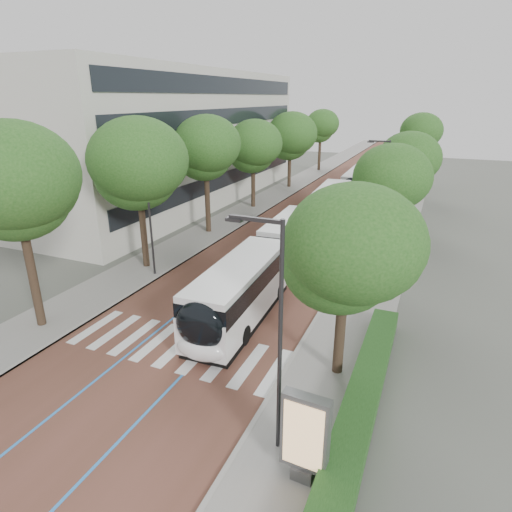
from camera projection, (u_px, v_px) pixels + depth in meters
The scene contains 21 objects.
ground at pixel (162, 358), 19.73m from camera, with size 160.00×160.00×0.00m, color #51544C.
road at pixel (345, 192), 54.23m from camera, with size 11.00×140.00×0.02m, color brown.
sidewalk_left at pixel (289, 187), 56.96m from camera, with size 4.00×140.00×0.12m, color gray.
sidewalk_right at pixel (407, 196), 51.46m from camera, with size 4.00×140.00×0.12m, color gray.
kerb_left at pixel (303, 188), 56.26m from camera, with size 0.20×140.00×0.14m, color gray.
kerb_right at pixel (391, 195), 52.16m from camera, with size 0.20×140.00×0.14m, color gray.
zebra_crossing at pixel (178, 347), 20.51m from camera, with size 10.55×3.60×0.01m.
lane_line_left at pixel (332, 191), 54.81m from camera, with size 0.12×126.00×0.01m, color #2A7CD4.
lane_line_right at pixel (358, 193), 53.64m from camera, with size 0.12×126.00×0.01m, color #2A7CD4.
office_building at pixel (157, 137), 48.57m from camera, with size 18.11×40.00×14.00m.
hedge at pixel (362, 399), 16.21m from camera, with size 1.20×14.00×0.80m, color #1A4116.
streetlight_near at pixel (275, 323), 13.03m from camera, with size 1.82×0.20×8.00m.
streetlight_far at pixel (384, 182), 34.60m from camera, with size 1.82×0.20×8.00m.
lamp_post_left at pixel (150, 216), 27.42m from camera, with size 0.14×0.14×8.00m, color #2B2B2D.
trees_left at pixel (234, 148), 40.36m from camera, with size 6.41×60.53×9.84m.
trees_right at pixel (399, 171), 33.51m from camera, with size 5.61×47.25×9.00m.
lead_bus at pixel (265, 266), 25.97m from camera, with size 3.29×18.49×3.20m.
bus_queued_0 at pixel (327, 208), 39.70m from camera, with size 3.23×12.52×3.20m.
bus_queued_1 at pixel (359, 183), 51.19m from camera, with size 2.85×12.46×3.20m.
bus_queued_2 at pixel (376, 168), 61.96m from camera, with size 2.87×12.46×3.20m.
ad_panel at pixel (305, 436), 12.83m from camera, with size 1.49×0.60×3.06m.
Camera 1 is at (10.58, -13.81, 11.29)m, focal length 30.00 mm.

